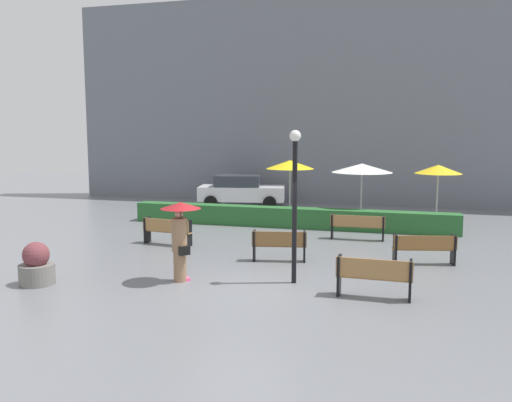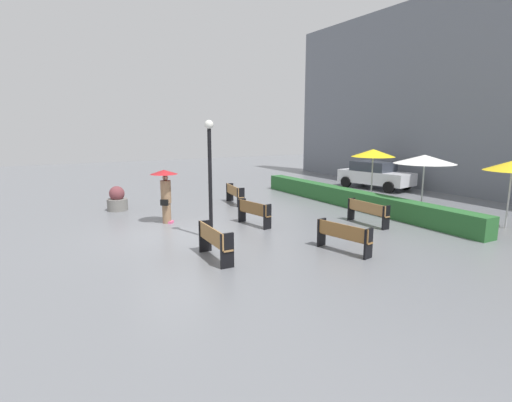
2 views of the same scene
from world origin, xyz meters
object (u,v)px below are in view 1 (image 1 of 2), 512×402
at_px(bench_mid_center, 279,244).
at_px(patio_umbrella_yellow_far, 438,169).
at_px(bench_far_left, 167,230).
at_px(patio_umbrella_yellow, 290,165).
at_px(lamp_post, 295,190).
at_px(pedestrian_with_umbrella, 180,230).
at_px(bench_near_right, 374,275).
at_px(bench_back_row, 357,225).
at_px(planter_pot, 37,266).
at_px(patio_umbrella_white, 362,168).
at_px(parked_car, 241,190).
at_px(bench_far_right, 424,247).

height_order(bench_mid_center, patio_umbrella_yellow_far, patio_umbrella_yellow_far).
relative_size(bench_far_left, patio_umbrella_yellow, 0.69).
bearing_deg(bench_mid_center, bench_far_left, 163.32).
distance_m(bench_mid_center, lamp_post, 2.83).
height_order(bench_mid_center, pedestrian_with_umbrella, pedestrian_with_umbrella).
bearing_deg(lamp_post, pedestrian_with_umbrella, -166.65).
xyz_separation_m(bench_near_right, pedestrian_with_umbrella, (-4.72, 0.10, 0.77)).
height_order(bench_near_right, bench_mid_center, bench_near_right).
height_order(bench_near_right, bench_back_row, bench_near_right).
relative_size(planter_pot, patio_umbrella_white, 0.43).
distance_m(bench_far_left, planter_pot, 5.17).
distance_m(pedestrian_with_umbrella, planter_pot, 3.62).
xyz_separation_m(bench_near_right, patio_umbrella_white, (-1.02, 9.58, 1.73)).
relative_size(bench_far_left, patio_umbrella_white, 0.71).
bearing_deg(patio_umbrella_white, parked_car, 149.32).
bearing_deg(lamp_post, planter_pot, -163.44).
bearing_deg(bench_back_row, patio_umbrella_yellow_far, 54.53).
xyz_separation_m(bench_near_right, bench_mid_center, (-2.81, 2.77, -0.02)).
distance_m(bench_near_right, parked_car, 15.05).
bearing_deg(lamp_post, bench_near_right, -20.72).
relative_size(bench_back_row, pedestrian_with_umbrella, 0.93).
distance_m(patio_umbrella_yellow, parked_car, 4.97).
relative_size(lamp_post, patio_umbrella_yellow_far, 1.56).
height_order(planter_pot, patio_umbrella_yellow_far, patio_umbrella_yellow_far).
xyz_separation_m(pedestrian_with_umbrella, lamp_post, (2.74, 0.65, 1.00)).
bearing_deg(bench_mid_center, patio_umbrella_yellow, 99.40).
bearing_deg(parked_car, patio_umbrella_yellow, -47.42).
relative_size(bench_back_row, planter_pot, 1.76).
bearing_deg(patio_umbrella_white, bench_back_row, -87.72).
distance_m(bench_back_row, patio_umbrella_yellow, 4.84).
height_order(pedestrian_with_umbrella, patio_umbrella_yellow_far, patio_umbrella_yellow_far).
distance_m(bench_far_right, planter_pot, 10.29).
bearing_deg(bench_near_right, pedestrian_with_umbrella, 178.84).
xyz_separation_m(bench_mid_center, patio_umbrella_yellow_far, (4.72, 7.65, 1.70)).
bearing_deg(lamp_post, bench_back_row, 79.40).
relative_size(bench_mid_center, patio_umbrella_yellow, 0.63).
bearing_deg(pedestrian_with_umbrella, parked_car, 100.59).
relative_size(bench_mid_center, pedestrian_with_umbrella, 0.79).
bearing_deg(pedestrian_with_umbrella, planter_pot, -160.85).
height_order(planter_pot, patio_umbrella_white, patio_umbrella_white).
bearing_deg(bench_far_right, lamp_post, -139.28).
relative_size(bench_far_right, bench_back_row, 0.95).
height_order(bench_far_right, bench_mid_center, bench_mid_center).
distance_m(bench_back_row, patio_umbrella_yellow_far, 5.12).
bearing_deg(bench_near_right, patio_umbrella_white, 96.10).
height_order(bench_near_right, pedestrian_with_umbrella, pedestrian_with_umbrella).
height_order(bench_far_left, planter_pot, planter_pot).
distance_m(bench_back_row, planter_pot, 10.38).
xyz_separation_m(pedestrian_with_umbrella, parked_car, (-2.46, 13.14, -0.50)).
bearing_deg(bench_far_left, patio_umbrella_yellow, 63.07).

